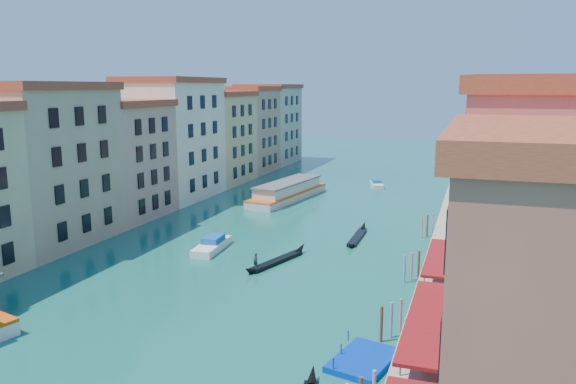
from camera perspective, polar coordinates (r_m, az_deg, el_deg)
name	(u,v)px	position (r m, az deg, el deg)	size (l,w,h in m)	color
left_bank_palazzos	(153,146)	(95.44, -13.54, 4.53)	(12.80, 128.40, 21.00)	#CCB891
right_bank_palazzos	(518,160)	(81.39, 22.33, 3.04)	(12.80, 128.40, 21.00)	#A9503A
quay	(452,222)	(82.86, 16.35, -2.97)	(4.00, 140.00, 1.00)	gray
restaurant_awnings	(429,322)	(42.05, 14.16, -12.66)	(3.20, 44.55, 3.12)	maroon
mooring_poles_right	(396,309)	(48.30, 10.93, -11.56)	(1.44, 54.24, 3.20)	#50391B
vaporetto_far	(288,191)	(97.89, -0.01, 0.09)	(8.10, 22.03, 3.20)	silver
gondola_fore	(276,260)	(63.04, -1.18, -6.90)	(4.21, 11.13, 2.28)	black
gondola_far	(358,236)	(73.65, 7.08, -4.44)	(1.18, 11.17, 1.58)	black
motorboat_mid	(212,245)	(68.64, -7.72, -5.32)	(3.11, 7.90, 1.60)	white
motorboat_far	(377,184)	(112.04, 8.99, 0.83)	(3.81, 6.85, 1.35)	silver
blue_dock	(364,360)	(42.04, 7.69, -16.58)	(4.88, 6.22, 0.46)	#0031B6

